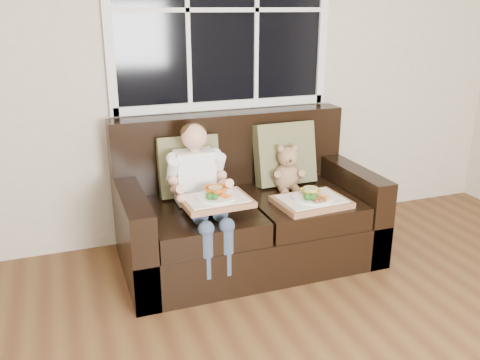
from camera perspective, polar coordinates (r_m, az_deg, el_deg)
name	(u,v)px	position (r m, az deg, el deg)	size (l,w,h in m)	color
window_back	(222,10)	(3.68, -2.02, 18.55)	(1.62, 0.04, 1.37)	black
loveseat	(245,215)	(3.52, 0.57, -3.90)	(1.70, 0.92, 0.96)	black
pillow_left	(189,166)	(3.44, -5.78, 1.57)	(0.41, 0.20, 0.42)	#6D6743
pillow_right	(285,154)	(3.66, 5.05, 2.97)	(0.45, 0.21, 0.46)	#6D6743
child	(199,181)	(3.20, -4.62, -0.12)	(0.36, 0.59, 0.82)	white
teddy_bear	(287,171)	(3.56, 5.34, 0.97)	(0.22, 0.26, 0.33)	#A77B58
tray_left	(216,199)	(3.06, -2.75, -2.13)	(0.43, 0.34, 0.10)	#A07248
tray_right	(311,200)	(3.33, 8.02, -2.26)	(0.48, 0.37, 0.10)	#A07248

